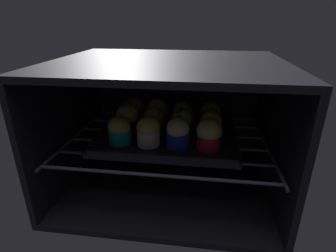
{
  "coord_description": "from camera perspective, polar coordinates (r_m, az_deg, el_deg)",
  "views": [
    {
      "loc": [
        9.18,
        -45.39,
        45.55
      ],
      "look_at": [
        0.0,
        22.07,
        17.49
      ],
      "focal_mm": 28.22,
      "sensor_mm": 36.0,
      "label": 1
    }
  ],
  "objects": [
    {
      "name": "oven_cavity",
      "position": [
        0.78,
        0.42,
        0.83
      ],
      "size": [
        59.0,
        47.0,
        37.0
      ],
      "color": "black",
      "rests_on": "ground"
    },
    {
      "name": "oven_rack",
      "position": [
        0.75,
        -0.01,
        -2.76
      ],
      "size": [
        54.8,
        42.0,
        0.8
      ],
      "color": "#51515B",
      "rests_on": "oven_cavity"
    },
    {
      "name": "baking_tray",
      "position": [
        0.75,
        0.0,
        -1.99
      ],
      "size": [
        37.41,
        29.81,
        2.2
      ],
      "color": "black",
      "rests_on": "oven_rack"
    },
    {
      "name": "muffin_row0_col0",
      "position": [
        0.69,
        -10.44,
        -0.9
      ],
      "size": [
        5.84,
        5.84,
        7.6
      ],
      "color": "#0C8C84",
      "rests_on": "baking_tray"
    },
    {
      "name": "muffin_row0_col1",
      "position": [
        0.67,
        -4.26,
        -1.14
      ],
      "size": [
        5.98,
        5.98,
        7.75
      ],
      "color": "silver",
      "rests_on": "baking_tray"
    },
    {
      "name": "muffin_row0_col2",
      "position": [
        0.66,
        2.15,
        -1.43
      ],
      "size": [
        5.84,
        5.84,
        8.31
      ],
      "color": "#1928B7",
      "rests_on": "baking_tray"
    },
    {
      "name": "muffin_row0_col3",
      "position": [
        0.66,
        8.86,
        -1.79
      ],
      "size": [
        6.28,
        6.28,
        7.94
      ],
      "color": "red",
      "rests_on": "baking_tray"
    },
    {
      "name": "muffin_row1_col0",
      "position": [
        0.75,
        -8.7,
        1.69
      ],
      "size": [
        6.42,
        6.42,
        8.79
      ],
      "color": "#1928B7",
      "rests_on": "baking_tray"
    },
    {
      "name": "muffin_row1_col1",
      "position": [
        0.74,
        -3.07,
        1.07
      ],
      "size": [
        5.87,
        5.87,
        7.55
      ],
      "color": "red",
      "rests_on": "baking_tray"
    },
    {
      "name": "muffin_row1_col2",
      "position": [
        0.72,
        3.02,
        0.79
      ],
      "size": [
        5.84,
        5.84,
        8.25
      ],
      "color": "#0C8C84",
      "rests_on": "baking_tray"
    },
    {
      "name": "muffin_row1_col3",
      "position": [
        0.73,
        9.23,
        0.44
      ],
      "size": [
        5.94,
        5.94,
        8.03
      ],
      "color": "#0C8C84",
      "rests_on": "baking_tray"
    },
    {
      "name": "muffin_row2_col0",
      "position": [
        0.83,
        -7.12,
        3.31
      ],
      "size": [
        5.84,
        5.84,
        7.62
      ],
      "color": "#1928B7",
      "rests_on": "baking_tray"
    },
    {
      "name": "muffin_row2_col1",
      "position": [
        0.81,
        -2.23,
        3.15
      ],
      "size": [
        6.39,
        6.39,
        7.93
      ],
      "color": "#0C8C84",
      "rests_on": "baking_tray"
    },
    {
      "name": "muffin_row2_col2",
      "position": [
        0.8,
        3.23,
        2.67
      ],
      "size": [
        6.02,
        6.02,
        7.28
      ],
      "color": "#7A238C",
      "rests_on": "baking_tray"
    },
    {
      "name": "muffin_row2_col3",
      "position": [
        0.8,
        9.12,
        2.47
      ],
      "size": [
        5.84,
        5.84,
        7.51
      ],
      "color": "red",
      "rests_on": "baking_tray"
    }
  ]
}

